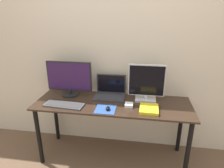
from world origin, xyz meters
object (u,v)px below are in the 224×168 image
object	(u,v)px
laptop	(110,91)
monitor_left	(69,79)
monitor_right	(146,83)
power_brick	(129,105)
book	(149,109)
mouse	(108,108)
keyboard	(64,105)

from	to	relation	value
laptop	monitor_left	bearing A→B (deg)	-174.35
monitor_right	power_brick	xyz separation A→B (m)	(-0.17, -0.18, -0.18)
book	monitor_right	bearing A→B (deg)	98.39
mouse	book	xyz separation A→B (m)	(0.41, 0.06, -0.01)
mouse	monitor_right	bearing A→B (deg)	38.98
laptop	book	distance (m)	0.52
book	monitor_left	bearing A→B (deg)	165.30
monitor_right	monitor_left	bearing A→B (deg)	180.00
monitor_right	power_brick	bearing A→B (deg)	-132.80
monitor_right	laptop	bearing A→B (deg)	173.47
monitor_right	laptop	xyz separation A→B (m)	(-0.40, 0.05, -0.14)
monitor_left	mouse	size ratio (longest dim) A/B	7.67
mouse	power_brick	distance (m)	0.23
keyboard	book	distance (m)	0.88
monitor_left	monitor_right	xyz separation A→B (m)	(0.87, -0.00, -0.01)
mouse	monitor_left	bearing A→B (deg)	148.82
keyboard	book	bearing A→B (deg)	2.11
mouse	book	bearing A→B (deg)	8.90
laptop	keyboard	world-z (taller)	laptop
keyboard	power_brick	size ratio (longest dim) A/B	4.72
monitor_right	mouse	world-z (taller)	monitor_right
power_brick	mouse	bearing A→B (deg)	-149.77
monitor_left	book	xyz separation A→B (m)	(0.90, -0.24, -0.19)
keyboard	power_brick	distance (m)	0.68
laptop	mouse	size ratio (longest dim) A/B	5.09
laptop	book	size ratio (longest dim) A/B	1.53
monitor_left	laptop	distance (m)	0.49
power_brick	monitor_left	bearing A→B (deg)	165.35
laptop	mouse	distance (m)	0.35
book	keyboard	bearing A→B (deg)	-177.89
mouse	power_brick	xyz separation A→B (m)	(0.20, 0.12, -0.01)
laptop	power_brick	bearing A→B (deg)	-44.44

